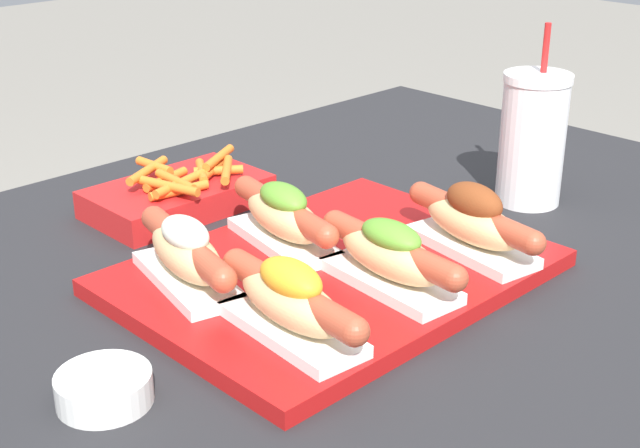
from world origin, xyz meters
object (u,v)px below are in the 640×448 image
object	(u,v)px
hot_dog_0	(291,301)
hot_dog_2	(473,221)
hot_dog_3	(186,253)
hot_dog_4	(284,216)
hot_dog_1	(391,256)
serving_tray	(333,272)
fries_basket	(179,194)
sauce_bowl	(104,387)
drink_cup	(532,139)

from	to	relation	value
hot_dog_0	hot_dog_2	xyz separation A→B (m)	(0.26, -0.00, 0.00)
hot_dog_3	hot_dog_4	bearing A→B (deg)	1.50
hot_dog_1	hot_dog_2	xyz separation A→B (m)	(0.12, -0.01, 0.00)
serving_tray	hot_dog_1	size ratio (longest dim) A/B	2.20
hot_dog_3	fries_basket	xyz separation A→B (m)	(0.14, 0.20, -0.03)
hot_dog_4	hot_dog_2	bearing A→B (deg)	-49.42
hot_dog_1	hot_dog_0	bearing A→B (deg)	-178.96
hot_dog_1	serving_tray	bearing A→B (deg)	93.78
hot_dog_2	fries_basket	bearing A→B (deg)	109.81
hot_dog_1	hot_dog_3	world-z (taller)	same
hot_dog_1	fries_basket	bearing A→B (deg)	90.58
hot_dog_4	sauce_bowl	size ratio (longest dim) A/B	2.41
serving_tray	fries_basket	xyz separation A→B (m)	(0.00, 0.27, 0.01)
sauce_bowl	drink_cup	distance (m)	0.63
hot_dog_0	hot_dog_4	size ratio (longest dim) A/B	1.01
sauce_bowl	drink_cup	size ratio (longest dim) A/B	0.35
hot_dog_2	fries_basket	distance (m)	0.38
sauce_bowl	serving_tray	bearing A→B (deg)	5.25
hot_dog_0	hot_dog_1	size ratio (longest dim) A/B	1.00
hot_dog_0	hot_dog_1	xyz separation A→B (m)	(0.13, 0.00, -0.00)
hot_dog_3	drink_cup	size ratio (longest dim) A/B	0.84
hot_dog_1	hot_dog_2	world-z (taller)	hot_dog_2
serving_tray	hot_dog_4	world-z (taller)	hot_dog_4
hot_dog_0	hot_dog_2	size ratio (longest dim) A/B	1.01
drink_cup	hot_dog_2	bearing A→B (deg)	-162.47
fries_basket	hot_dog_2	bearing A→B (deg)	-70.19
hot_dog_0	sauce_bowl	bearing A→B (deg)	163.05
serving_tray	hot_dog_0	bearing A→B (deg)	-149.50
hot_dog_0	hot_dog_3	size ratio (longest dim) A/B	1.02
serving_tray	hot_dog_1	distance (m)	0.09
hot_dog_1	fries_basket	world-z (taller)	hot_dog_1
hot_dog_0	hot_dog_4	world-z (taller)	hot_dog_0
serving_tray	hot_dog_3	world-z (taller)	hot_dog_3
hot_dog_4	hot_dog_3	bearing A→B (deg)	-178.50
serving_tray	fries_basket	world-z (taller)	fries_basket
serving_tray	drink_cup	distance (m)	0.35
hot_dog_1	hot_dog_2	distance (m)	0.12
hot_dog_1	drink_cup	bearing A→B (deg)	10.05
serving_tray	drink_cup	size ratio (longest dim) A/B	1.89
hot_dog_4	drink_cup	size ratio (longest dim) A/B	0.85
hot_dog_1	hot_dog_3	distance (m)	0.20
hot_dog_1	fries_basket	distance (m)	0.35
fries_basket	serving_tray	bearing A→B (deg)	-90.28
hot_dog_2	sauce_bowl	distance (m)	0.43
hot_dog_0	hot_dog_1	distance (m)	0.13
hot_dog_2	hot_dog_3	bearing A→B (deg)	150.30
serving_tray	hot_dog_4	distance (m)	0.09
hot_dog_3	drink_cup	xyz separation A→B (m)	(0.47, -0.09, 0.03)
drink_cup	serving_tray	bearing A→B (deg)	177.43
serving_tray	hot_dog_1	xyz separation A→B (m)	(0.00, -0.07, 0.04)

